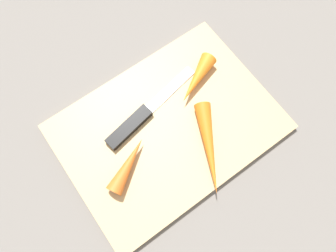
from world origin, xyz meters
TOP-DOWN VIEW (x-y plane):
  - ground_plane at (0.00, 0.00)m, footprint 1.40×1.40m
  - cutting_board at (0.00, 0.00)m, footprint 0.36×0.26m
  - knife at (-0.04, 0.04)m, footprint 0.20×0.06m
  - carrot_medium at (0.09, 0.04)m, footprint 0.10×0.07m
  - carrot_longest at (0.03, -0.07)m, footprint 0.10×0.14m
  - carrot_shortest at (-0.09, -0.02)m, footprint 0.10×0.07m

SIDE VIEW (x-z plane):
  - ground_plane at x=0.00m, z-range 0.00..0.00m
  - cutting_board at x=0.00m, z-range 0.00..0.01m
  - knife at x=-0.04m, z-range 0.01..0.02m
  - carrot_shortest at x=-0.09m, z-range 0.01..0.04m
  - carrot_longest at x=0.03m, z-range 0.01..0.04m
  - carrot_medium at x=0.09m, z-range 0.01..0.04m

